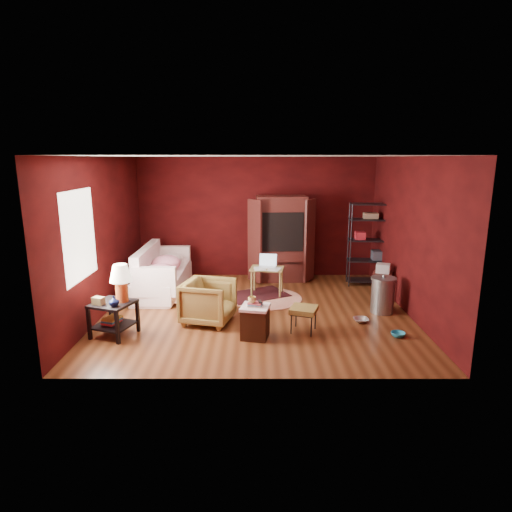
{
  "coord_description": "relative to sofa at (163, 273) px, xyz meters",
  "views": [
    {
      "loc": [
        0.01,
        -7.5,
        2.77
      ],
      "look_at": [
        0.0,
        0.2,
        1.0
      ],
      "focal_mm": 30.0,
      "sensor_mm": 36.0,
      "label": 1
    }
  ],
  "objects": [
    {
      "name": "rug_round",
      "position": [
        2.18,
        -0.44,
        -0.41
      ],
      "size": [
        1.61,
        1.61,
        0.01
      ],
      "rotation": [
        0.0,
        0.0,
        -0.13
      ],
      "color": "#F4E3CB",
      "rests_on": "ground"
    },
    {
      "name": "tv_armoire",
      "position": [
        2.54,
        0.91,
        0.59
      ],
      "size": [
        1.53,
        0.85,
        1.94
      ],
      "rotation": [
        0.0,
        0.0,
        0.05
      ],
      "color": "#531B17",
      "rests_on": "ground"
    },
    {
      "name": "side_table",
      "position": [
        -0.22,
        -2.25,
        0.27
      ],
      "size": [
        0.74,
        0.74,
        1.16
      ],
      "rotation": [
        0.0,
        0.0,
        -0.34
      ],
      "color": "black",
      "rests_on": "ground"
    },
    {
      "name": "laptop_desk",
      "position": [
        2.19,
        -0.17,
        0.09
      ],
      "size": [
        0.73,
        0.6,
        0.83
      ],
      "rotation": [
        0.0,
        0.0,
        -0.15
      ],
      "color": "olive",
      "rests_on": "ground"
    },
    {
      "name": "rug_oriental",
      "position": [
        1.98,
        -0.25,
        -0.4
      ],
      "size": [
        1.46,
        1.29,
        0.01
      ],
      "rotation": [
        0.0,
        0.0,
        0.49
      ],
      "color": "#491319",
      "rests_on": "ground"
    },
    {
      "name": "sofa",
      "position": [
        0.0,
        0.0,
        0.0
      ],
      "size": [
        0.7,
        2.17,
        0.84
      ],
      "primitive_type": "imported",
      "rotation": [
        0.0,
        0.0,
        1.54
      ],
      "color": "white",
      "rests_on": "ground"
    },
    {
      "name": "pet_bowl_turquoise",
      "position": [
        4.22,
        -2.33,
        -0.31
      ],
      "size": [
        0.23,
        0.11,
        0.22
      ],
      "primitive_type": "imported",
      "rotation": [
        0.0,
        0.0,
        -0.19
      ],
      "color": "#289CBE",
      "rests_on": "ground"
    },
    {
      "name": "pet_bowl_steel",
      "position": [
        3.78,
        -1.71,
        -0.29
      ],
      "size": [
        0.27,
        0.07,
        0.27
      ],
      "primitive_type": "imported",
      "rotation": [
        0.0,
        0.0,
        0.03
      ],
      "color": "silver",
      "rests_on": "ground"
    },
    {
      "name": "sofa_cushions",
      "position": [
        -0.02,
        -0.03,
        0.01
      ],
      "size": [
        0.89,
        2.13,
        0.89
      ],
      "rotation": [
        0.0,
        0.0,
        0.02
      ],
      "color": "white",
      "rests_on": "sofa"
    },
    {
      "name": "hamper",
      "position": [
        1.96,
        -2.36,
        -0.15
      ],
      "size": [
        0.5,
        0.5,
        0.6
      ],
      "rotation": [
        0.0,
        0.0,
        -0.2
      ],
      "color": "#3D1C0E",
      "rests_on": "ground"
    },
    {
      "name": "mug",
      "position": [
        1.91,
        -2.38,
        0.22
      ],
      "size": [
        0.15,
        0.13,
        0.13
      ],
      "primitive_type": "imported",
      "rotation": [
        0.0,
        0.0,
        0.32
      ],
      "color": "#D6B768",
      "rests_on": "hamper"
    },
    {
      "name": "armchair",
      "position": [
        1.16,
        -1.72,
        -0.01
      ],
      "size": [
        0.92,
        0.95,
        0.82
      ],
      "primitive_type": "imported",
      "rotation": [
        0.0,
        0.0,
        1.33
      ],
      "color": "black",
      "rests_on": "ground"
    },
    {
      "name": "trash_can",
      "position": [
        4.28,
        -1.23,
        -0.08
      ],
      "size": [
        0.51,
        0.51,
        0.71
      ],
      "rotation": [
        0.0,
        0.0,
        -0.13
      ],
      "color": "#999DA0",
      "rests_on": "ground"
    },
    {
      "name": "footstool",
      "position": [
        2.74,
        -2.12,
        -0.06
      ],
      "size": [
        0.52,
        0.52,
        0.42
      ],
      "rotation": [
        0.0,
        0.0,
        -0.33
      ],
      "color": "black",
      "rests_on": "ground"
    },
    {
      "name": "small_stand",
      "position": [
        4.48,
        -0.48,
        0.13
      ],
      "size": [
        0.48,
        0.48,
        0.73
      ],
      "rotation": [
        0.0,
        0.0,
        -0.38
      ],
      "color": "#531B17",
      "rests_on": "ground"
    },
    {
      "name": "room",
      "position": [
        1.93,
        -1.18,
        0.98
      ],
      "size": [
        5.54,
        5.04,
        2.84
      ],
      "color": "brown",
      "rests_on": "ground"
    },
    {
      "name": "vase",
      "position": [
        -0.21,
        -2.46,
        0.21
      ],
      "size": [
        0.17,
        0.18,
        0.15
      ],
      "primitive_type": "imported",
      "rotation": [
        0.0,
        0.0,
        -0.1
      ],
      "color": "#0B1239",
      "rests_on": "side_table"
    },
    {
      "name": "wire_shelving",
      "position": [
        4.46,
        0.55,
        0.58
      ],
      "size": [
        0.91,
        0.44,
        1.82
      ],
      "rotation": [
        0.0,
        0.0,
        -0.06
      ],
      "color": "#27282F",
      "rests_on": "ground"
    }
  ]
}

